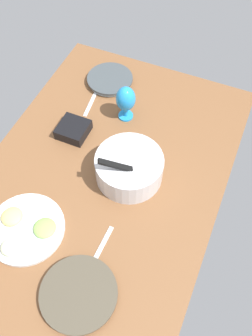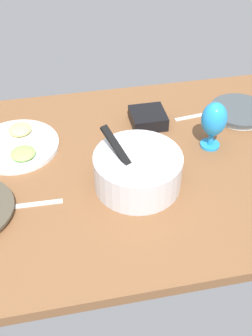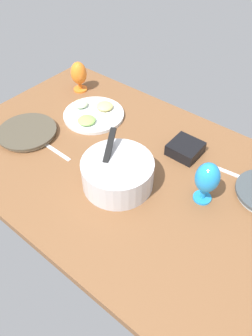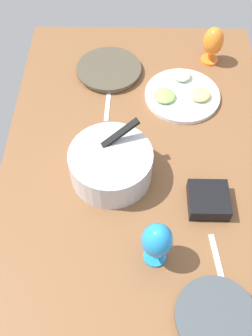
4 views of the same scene
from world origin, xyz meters
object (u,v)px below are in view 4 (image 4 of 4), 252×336
at_px(dinner_plate_left, 216,318).
at_px(hurricane_glass_blue, 157,241).
at_px(square_bowl_black, 209,199).
at_px(dinner_plate_right, 109,70).
at_px(hurricane_glass_orange, 213,42).
at_px(mixing_bowl, 111,164).
at_px(fruit_platter, 182,94).

bearing_deg(dinner_plate_left, hurricane_glass_blue, 42.17).
height_order(hurricane_glass_blue, square_bowl_black, hurricane_glass_blue).
height_order(dinner_plate_left, square_bowl_black, square_bowl_black).
distance_m(hurricane_glass_blue, square_bowl_black, 0.28).
xyz_separation_m(dinner_plate_right, square_bowl_black, (-0.67, -0.37, 0.02)).
bearing_deg(square_bowl_black, hurricane_glass_orange, -6.42).
xyz_separation_m(dinner_plate_left, hurricane_glass_orange, (1.14, -0.10, 0.08)).
xyz_separation_m(mixing_bowl, hurricane_glass_blue, (-0.31, -0.15, 0.05)).
bearing_deg(square_bowl_black, dinner_plate_right, 28.94).
bearing_deg(mixing_bowl, fruit_platter, -34.91).
bearing_deg(fruit_platter, dinner_plate_left, -177.58).
xyz_separation_m(dinner_plate_left, mixing_bowl, (0.50, 0.32, 0.05)).
bearing_deg(fruit_platter, hurricane_glass_blue, 169.53).
distance_m(dinner_plate_right, mixing_bowl, 0.55).
bearing_deg(dinner_plate_right, square_bowl_black, -151.06).
bearing_deg(hurricane_glass_blue, mixing_bowl, 25.48).
relative_size(hurricane_glass_orange, square_bowl_black, 1.25).
xyz_separation_m(dinner_plate_left, square_bowl_black, (0.39, -0.02, 0.01)).
height_order(mixing_bowl, hurricane_glass_blue, mixing_bowl).
relative_size(dinner_plate_left, hurricane_glass_orange, 1.42).
xyz_separation_m(dinner_plate_right, hurricane_glass_orange, (0.09, -0.45, 0.09)).
distance_m(mixing_bowl, fruit_platter, 0.50).
bearing_deg(mixing_bowl, dinner_plate_right, 3.38).
height_order(dinner_plate_left, mixing_bowl, mixing_bowl).
bearing_deg(square_bowl_black, fruit_platter, 5.85).
xyz_separation_m(dinner_plate_left, fruit_platter, (0.91, 0.04, -0.00)).
height_order(hurricane_glass_blue, hurricane_glass_orange, hurricane_glass_blue).
distance_m(fruit_platter, hurricane_glass_orange, 0.28).
xyz_separation_m(hurricane_glass_blue, hurricane_glass_orange, (0.95, -0.27, -0.02)).
xyz_separation_m(dinner_plate_left, hurricane_glass_blue, (0.19, 0.17, 0.10)).
distance_m(dinner_plate_right, fruit_platter, 0.35).
relative_size(dinner_plate_right, hurricane_glass_blue, 1.52).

